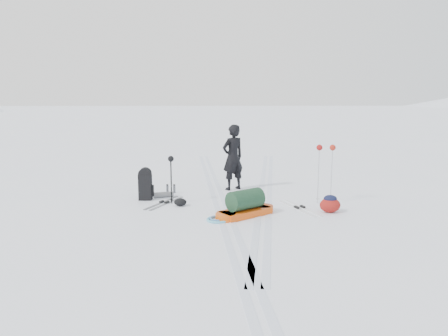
% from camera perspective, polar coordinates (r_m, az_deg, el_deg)
% --- Properties ---
extents(ground, '(200.00, 200.00, 0.00)m').
position_cam_1_polar(ground, '(11.20, -0.43, -4.87)').
color(ground, white).
rests_on(ground, ground).
extents(ski_tracks, '(3.38, 17.97, 0.01)m').
position_cam_1_polar(ski_tracks, '(12.07, 2.40, -3.79)').
color(ski_tracks, silver).
rests_on(ski_tracks, ground).
extents(skier, '(0.84, 0.77, 1.94)m').
position_cam_1_polar(skier, '(12.84, 1.17, 1.40)').
color(skier, black).
rests_on(skier, ground).
extents(pulk_sled, '(1.58, 1.34, 0.62)m').
position_cam_1_polar(pulk_sled, '(10.18, 2.79, -4.96)').
color(pulk_sled, '#D94B0C').
rests_on(pulk_sled, ground).
extents(expedition_rucksack, '(0.90, 0.55, 0.87)m').
position_cam_1_polar(expedition_rucksack, '(11.88, -9.94, -2.18)').
color(expedition_rucksack, black).
rests_on(expedition_rucksack, ground).
extents(ski_poles_black, '(0.15, 0.18, 1.25)m').
position_cam_1_polar(ski_poles_black, '(11.27, -6.95, 0.45)').
color(ski_poles_black, black).
rests_on(ski_poles_black, ground).
extents(ski_poles_silver, '(0.49, 0.17, 1.53)m').
position_cam_1_polar(ski_poles_silver, '(11.47, 13.15, 1.76)').
color(ski_poles_silver, silver).
rests_on(ski_poles_silver, ground).
extents(touring_skis_grey, '(0.90, 1.53, 0.06)m').
position_cam_1_polar(touring_skis_grey, '(11.50, -7.81, -4.51)').
color(touring_skis_grey, gray).
rests_on(touring_skis_grey, ground).
extents(touring_skis_white, '(0.82, 1.70, 0.06)m').
position_cam_1_polar(touring_skis_white, '(11.04, 9.84, -5.15)').
color(touring_skis_white, silver).
rests_on(touring_skis_white, ground).
extents(rope_coil, '(0.67, 0.67, 0.06)m').
position_cam_1_polar(rope_coil, '(9.87, -0.77, -6.68)').
color(rope_coil, '#56B4D2').
rests_on(rope_coil, ground).
extents(small_daypack, '(0.62, 0.60, 0.43)m').
position_cam_1_polar(small_daypack, '(10.78, 13.68, -4.59)').
color(small_daypack, maroon).
rests_on(small_daypack, ground).
extents(thermos_pair, '(0.28, 0.17, 0.27)m').
position_cam_1_polar(thermos_pair, '(12.57, -6.97, -2.73)').
color(thermos_pair, '#55585D').
rests_on(thermos_pair, ground).
extents(stuff_sack, '(0.36, 0.30, 0.20)m').
position_cam_1_polar(stuff_sack, '(11.14, -5.73, -4.46)').
color(stuff_sack, black).
rests_on(stuff_sack, ground).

